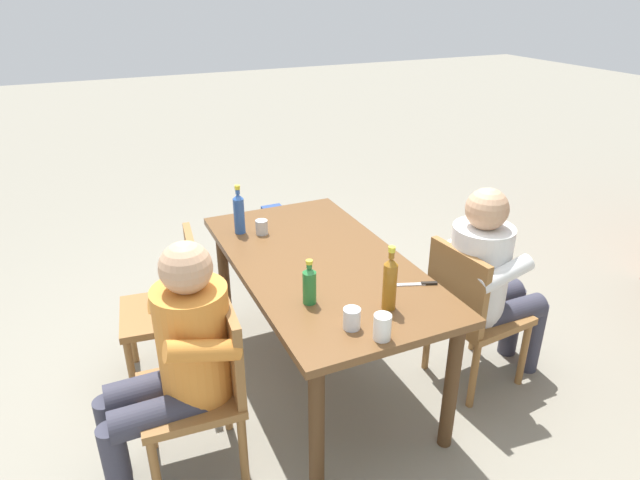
{
  "coord_description": "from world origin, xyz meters",
  "views": [
    {
      "loc": [
        2.37,
        -1.07,
        2.11
      ],
      "look_at": [
        0.0,
        0.0,
        0.88
      ],
      "focal_mm": 30.73,
      "sensor_mm": 36.0,
      "label": 1
    }
  ],
  "objects_px": {
    "chair_near_right": "(206,381)",
    "bottle_green": "(309,285)",
    "backpack_by_far_side": "(276,239)",
    "cup_white": "(382,327)",
    "bottle_amber": "(390,282)",
    "table_knife": "(417,284)",
    "bottle_blue": "(239,213)",
    "chair_far_right": "(470,308)",
    "backpack_by_near_side": "(263,248)",
    "dining_table": "(320,276)",
    "cup_steel": "(262,227)",
    "person_in_white_shirt": "(489,277)",
    "person_in_plaid_shirt": "(177,356)",
    "cup_glass": "(352,319)",
    "chair_near_left": "(175,301)"
  },
  "relations": [
    {
      "from": "chair_near_left",
      "to": "backpack_by_near_side",
      "type": "height_order",
      "value": "chair_near_left"
    },
    {
      "from": "chair_near_right",
      "to": "cup_white",
      "type": "xyz_separation_m",
      "value": [
        0.37,
        0.68,
        0.33
      ]
    },
    {
      "from": "dining_table",
      "to": "person_in_white_shirt",
      "type": "bearing_deg",
      "value": 66.2
    },
    {
      "from": "chair_far_right",
      "to": "person_in_white_shirt",
      "type": "xyz_separation_m",
      "value": [
        -0.01,
        0.11,
        0.17
      ]
    },
    {
      "from": "dining_table",
      "to": "bottle_green",
      "type": "distance_m",
      "value": 0.47
    },
    {
      "from": "bottle_amber",
      "to": "backpack_by_near_side",
      "type": "height_order",
      "value": "bottle_amber"
    },
    {
      "from": "backpack_by_near_side",
      "to": "backpack_by_far_side",
      "type": "bearing_deg",
      "value": 118.58
    },
    {
      "from": "person_in_plaid_shirt",
      "to": "cup_white",
      "type": "height_order",
      "value": "person_in_plaid_shirt"
    },
    {
      "from": "bottle_amber",
      "to": "backpack_by_far_side",
      "type": "xyz_separation_m",
      "value": [
        -2.0,
        0.17,
        -0.67
      ]
    },
    {
      "from": "table_knife",
      "to": "chair_far_right",
      "type": "bearing_deg",
      "value": 97.81
    },
    {
      "from": "backpack_by_near_side",
      "to": "backpack_by_far_side",
      "type": "xyz_separation_m",
      "value": [
        -0.08,
        0.14,
        0.02
      ]
    },
    {
      "from": "person_in_plaid_shirt",
      "to": "bottle_green",
      "type": "distance_m",
      "value": 0.65
    },
    {
      "from": "bottle_amber",
      "to": "cup_white",
      "type": "xyz_separation_m",
      "value": [
        0.19,
        -0.15,
        -0.08
      ]
    },
    {
      "from": "chair_near_right",
      "to": "backpack_by_near_side",
      "type": "xyz_separation_m",
      "value": [
        -1.74,
        0.85,
        -0.28
      ]
    },
    {
      "from": "chair_near_left",
      "to": "backpack_by_near_side",
      "type": "bearing_deg",
      "value": 139.68
    },
    {
      "from": "bottle_amber",
      "to": "table_knife",
      "type": "bearing_deg",
      "value": 117.64
    },
    {
      "from": "bottle_blue",
      "to": "chair_far_right",
      "type": "bearing_deg",
      "value": 48.44
    },
    {
      "from": "person_in_white_shirt",
      "to": "person_in_plaid_shirt",
      "type": "relative_size",
      "value": 1.0
    },
    {
      "from": "chair_near_right",
      "to": "backpack_by_far_side",
      "type": "height_order",
      "value": "chair_near_right"
    },
    {
      "from": "chair_near_right",
      "to": "cup_steel",
      "type": "distance_m",
      "value": 1.05
    },
    {
      "from": "chair_near_left",
      "to": "person_in_white_shirt",
      "type": "height_order",
      "value": "person_in_white_shirt"
    },
    {
      "from": "chair_far_right",
      "to": "bottle_amber",
      "type": "relative_size",
      "value": 2.8
    },
    {
      "from": "chair_near_left",
      "to": "bottle_green",
      "type": "relative_size",
      "value": 3.94
    },
    {
      "from": "table_knife",
      "to": "cup_glass",
      "type": "bearing_deg",
      "value": -67.0
    },
    {
      "from": "bottle_amber",
      "to": "cup_steel",
      "type": "relative_size",
      "value": 3.63
    },
    {
      "from": "bottle_amber",
      "to": "bottle_blue",
      "type": "xyz_separation_m",
      "value": [
        -1.08,
        -0.37,
        -0.01
      ]
    },
    {
      "from": "person_in_plaid_shirt",
      "to": "backpack_by_far_side",
      "type": "distance_m",
      "value": 2.16
    },
    {
      "from": "chair_near_right",
      "to": "bottle_green",
      "type": "bearing_deg",
      "value": 91.03
    },
    {
      "from": "dining_table",
      "to": "chair_near_left",
      "type": "bearing_deg",
      "value": -116.29
    },
    {
      "from": "dining_table",
      "to": "chair_far_right",
      "type": "relative_size",
      "value": 1.89
    },
    {
      "from": "bottle_amber",
      "to": "cup_white",
      "type": "bearing_deg",
      "value": -37.24
    },
    {
      "from": "backpack_by_far_side",
      "to": "cup_white",
      "type": "bearing_deg",
      "value": -8.13
    },
    {
      "from": "table_knife",
      "to": "person_in_plaid_shirt",
      "type": "bearing_deg",
      "value": -93.1
    },
    {
      "from": "dining_table",
      "to": "person_in_plaid_shirt",
      "type": "distance_m",
      "value": 0.92
    },
    {
      "from": "person_in_white_shirt",
      "to": "bottle_blue",
      "type": "relative_size",
      "value": 3.99
    },
    {
      "from": "bottle_amber",
      "to": "person_in_plaid_shirt",
      "type": "bearing_deg",
      "value": -101.34
    },
    {
      "from": "dining_table",
      "to": "backpack_by_near_side",
      "type": "distance_m",
      "value": 1.44
    },
    {
      "from": "chair_far_right",
      "to": "person_in_plaid_shirt",
      "type": "relative_size",
      "value": 0.74
    },
    {
      "from": "cup_steel",
      "to": "backpack_by_near_side",
      "type": "height_order",
      "value": "cup_steel"
    },
    {
      "from": "table_knife",
      "to": "bottle_amber",
      "type": "bearing_deg",
      "value": -62.36
    },
    {
      "from": "dining_table",
      "to": "table_knife",
      "type": "relative_size",
      "value": 7.09
    },
    {
      "from": "chair_far_right",
      "to": "bottle_blue",
      "type": "bearing_deg",
      "value": -131.56
    },
    {
      "from": "person_in_white_shirt",
      "to": "bottle_blue",
      "type": "xyz_separation_m",
      "value": [
        -0.89,
        -1.12,
        0.24
      ]
    },
    {
      "from": "dining_table",
      "to": "cup_steel",
      "type": "height_order",
      "value": "cup_steel"
    },
    {
      "from": "chair_far_right",
      "to": "backpack_by_far_side",
      "type": "distance_m",
      "value": 1.9
    },
    {
      "from": "person_in_white_shirt",
      "to": "backpack_by_far_side",
      "type": "xyz_separation_m",
      "value": [
        -1.81,
        -0.58,
        -0.43
      ]
    },
    {
      "from": "bottle_green",
      "to": "cup_steel",
      "type": "bearing_deg",
      "value": 176.76
    },
    {
      "from": "table_knife",
      "to": "chair_near_left",
      "type": "bearing_deg",
      "value": -126.93
    },
    {
      "from": "person_in_white_shirt",
      "to": "table_knife",
      "type": "xyz_separation_m",
      "value": [
        0.06,
        -0.51,
        0.11
      ]
    },
    {
      "from": "bottle_blue",
      "to": "backpack_by_near_side",
      "type": "distance_m",
      "value": 1.16
    }
  ]
}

